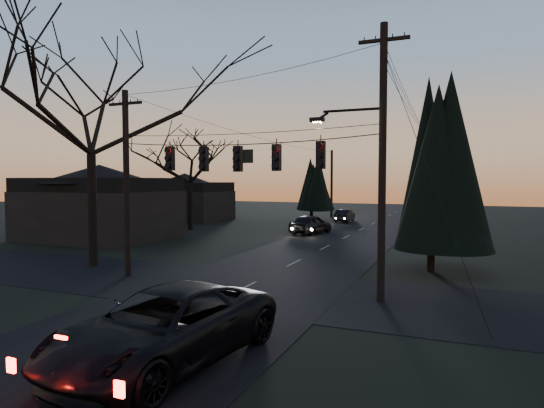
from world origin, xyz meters
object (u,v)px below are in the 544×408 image
at_px(utility_pole_right, 381,301).
at_px(utility_pole_far_l, 331,217).
at_px(utility_pole_far_r, 429,228).
at_px(bare_tree_left, 90,109).
at_px(suv_near, 166,327).
at_px(sedan_oncoming_a, 311,224).
at_px(utility_pole_left, 128,276).
at_px(sedan_oncoming_b, 345,216).
at_px(evergreen_right, 432,170).

xyz_separation_m(utility_pole_right, utility_pole_far_l, (-11.50, 36.00, 0.00)).
height_order(utility_pole_far_r, utility_pole_far_l, utility_pole_far_r).
xyz_separation_m(utility_pole_far_r, bare_tree_left, (-14.85, -26.67, 8.07)).
bearing_deg(suv_near, utility_pole_right, 70.63).
xyz_separation_m(utility_pole_far_l, sedan_oncoming_a, (2.80, -16.98, 0.80)).
xyz_separation_m(utility_pole_far_r, suv_near, (-3.91, -35.66, 0.89)).
height_order(utility_pole_left, sedan_oncoming_b, utility_pole_left).
relative_size(utility_pole_right, utility_pole_far_r, 1.18).
relative_size(utility_pole_left, sedan_oncoming_b, 2.11).
bearing_deg(suv_near, utility_pole_far_l, 107.54).
height_order(bare_tree_left, evergreen_right, bare_tree_left).
bearing_deg(utility_pole_right, suv_near, -117.04).
relative_size(utility_pole_far_r, sedan_oncoming_a, 1.81).
xyz_separation_m(utility_pole_far_r, utility_pole_far_l, (-11.50, 8.00, 0.00)).
relative_size(evergreen_right, sedan_oncoming_a, 1.83).
height_order(sedan_oncoming_a, sedan_oncoming_b, sedan_oncoming_a).
bearing_deg(utility_pole_left, suv_near, -45.25).
xyz_separation_m(utility_pole_right, evergreen_right, (1.36, 6.61, 4.90)).
distance_m(evergreen_right, sedan_oncoming_a, 16.50).
bearing_deg(bare_tree_left, utility_pole_right, -5.12).
bearing_deg(sedan_oncoming_b, bare_tree_left, 77.30).
relative_size(utility_pole_far_r, suv_near, 1.33).
xyz_separation_m(utility_pole_far_r, sedan_oncoming_b, (-8.62, 2.65, 0.66)).
bearing_deg(sedan_oncoming_a, utility_pole_far_l, -69.09).
height_order(bare_tree_left, sedan_oncoming_b, bare_tree_left).
xyz_separation_m(bare_tree_left, sedan_oncoming_b, (6.23, 29.32, -7.40)).
distance_m(utility_pole_left, sedan_oncoming_a, 19.24).
relative_size(utility_pole_far_l, suv_near, 1.26).
bearing_deg(bare_tree_left, suv_near, -39.41).
bearing_deg(utility_pole_left, sedan_oncoming_a, 81.63).
bearing_deg(sedan_oncoming_a, sedan_oncoming_b, -78.87).
height_order(utility_pole_far_r, suv_near, utility_pole_far_r).
xyz_separation_m(bare_tree_left, sedan_oncoming_a, (6.15, 17.69, -7.27)).
distance_m(utility_pole_far_l, sedan_oncoming_a, 17.23).
height_order(utility_pole_left, suv_near, utility_pole_left).
distance_m(utility_pole_far_r, suv_near, 35.88).
xyz_separation_m(utility_pole_far_l, suv_near, (7.59, -43.66, 0.89)).
bearing_deg(utility_pole_far_r, utility_pole_right, -90.00).
bearing_deg(evergreen_right, sedan_oncoming_a, 129.03).
relative_size(utility_pole_far_l, sedan_oncoming_b, 1.99).
xyz_separation_m(utility_pole_left, sedan_oncoming_a, (2.80, 19.02, 0.80)).
bearing_deg(utility_pole_far_l, bare_tree_left, -95.51).
bearing_deg(suv_near, utility_pole_left, 142.42).
height_order(utility_pole_right, utility_pole_left, utility_pole_right).
bearing_deg(utility_pole_left, utility_pole_right, 0.00).
height_order(utility_pole_far_r, bare_tree_left, bare_tree_left).
relative_size(utility_pole_right, utility_pole_left, 1.18).
xyz_separation_m(utility_pole_right, bare_tree_left, (-14.85, 1.33, 8.07)).
bearing_deg(utility_pole_left, utility_pole_far_l, 90.00).
height_order(evergreen_right, suv_near, evergreen_right).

